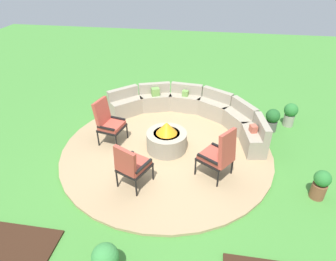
{
  "coord_description": "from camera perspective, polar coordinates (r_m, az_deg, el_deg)",
  "views": [
    {
      "loc": [
        0.94,
        -5.6,
        4.16
      ],
      "look_at": [
        0.0,
        0.2,
        0.45
      ],
      "focal_mm": 31.03,
      "sensor_mm": 36.0,
      "label": 1
    }
  ],
  "objects": [
    {
      "name": "ground_plane",
      "position": [
        7.05,
        -0.26,
        -3.95
      ],
      "size": [
        24.0,
        24.0,
        0.0
      ],
      "primitive_type": "plane",
      "color": "#478C38"
    },
    {
      "name": "patio_circle",
      "position": [
        7.03,
        -0.26,
        -3.76
      ],
      "size": [
        4.99,
        4.99,
        0.06
      ],
      "primitive_type": "cylinder",
      "color": "tan",
      "rests_on": "ground_plane"
    },
    {
      "name": "fire_pit",
      "position": [
        6.85,
        -0.27,
        -1.64
      ],
      "size": [
        0.95,
        0.95,
        0.73
      ],
      "color": "#9E937F",
      "rests_on": "patio_circle"
    },
    {
      "name": "curved_stone_bench",
      "position": [
        8.05,
        4.92,
        4.01
      ],
      "size": [
        4.23,
        2.46,
        0.77
      ],
      "color": "#9E937F",
      "rests_on": "patio_circle"
    },
    {
      "name": "lounge_chair_front_left",
      "position": [
        7.12,
        -11.69,
        1.79
      ],
      "size": [
        0.68,
        0.67,
        1.11
      ],
      "rotation": [
        0.0,
        0.0,
        4.5
      ],
      "color": "black",
      "rests_on": "patio_circle"
    },
    {
      "name": "lounge_chair_front_right",
      "position": [
        5.71,
        -7.2,
        -6.68
      ],
      "size": [
        0.72,
        0.76,
        1.03
      ],
      "rotation": [
        0.0,
        0.0,
        5.88
      ],
      "color": "black",
      "rests_on": "patio_circle"
    },
    {
      "name": "lounge_chair_back_left",
      "position": [
        5.96,
        10.08,
        -4.59
      ],
      "size": [
        0.83,
        0.84,
        1.17
      ],
      "rotation": [
        0.0,
        0.0,
        7.29
      ],
      "color": "black",
      "rests_on": "patio_circle"
    },
    {
      "name": "potted_plant_0",
      "position": [
        4.72,
        -12.15,
        -23.59
      ],
      "size": [
        0.4,
        0.4,
        0.59
      ],
      "color": "#605B56",
      "rests_on": "ground_plane"
    },
    {
      "name": "potted_plant_1",
      "position": [
        8.11,
        19.8,
        2.12
      ],
      "size": [
        0.36,
        0.36,
        0.62
      ],
      "color": "#605B56",
      "rests_on": "ground_plane"
    },
    {
      "name": "potted_plant_2",
      "position": [
        8.52,
        22.89,
        3.13
      ],
      "size": [
        0.36,
        0.36,
        0.66
      ],
      "color": "#A89E8E",
      "rests_on": "ground_plane"
    },
    {
      "name": "potted_plant_3",
      "position": [
        6.35,
        27.78,
        -9.27
      ],
      "size": [
        0.32,
        0.32,
        0.63
      ],
      "color": "brown",
      "rests_on": "ground_plane"
    }
  ]
}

